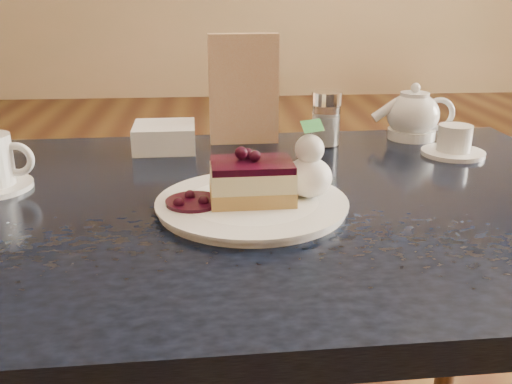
{
  "coord_description": "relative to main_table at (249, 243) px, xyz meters",
  "views": [
    {
      "loc": [
        -0.03,
        -0.64,
        1.02
      ],
      "look_at": [
        0.03,
        0.04,
        0.78
      ],
      "focal_mm": 40.0,
      "sensor_mm": 36.0,
      "label": 1
    }
  ],
  "objects": [
    {
      "name": "whipped_cream",
      "position": [
        0.08,
        -0.04,
        0.12
      ],
      "size": [
        0.07,
        0.07,
        0.06
      ],
      "color": "white",
      "rests_on": "dessert_plate"
    },
    {
      "name": "dessert_plate",
      "position": [
        0.0,
        -0.05,
        0.08
      ],
      "size": [
        0.26,
        0.26,
        0.01
      ],
      "primitive_type": "cylinder",
      "color": "white",
      "rests_on": "main_table"
    },
    {
      "name": "tea_set",
      "position": [
        0.37,
        0.29,
        0.12
      ],
      "size": [
        0.2,
        0.24,
        0.1
      ],
      "color": "white",
      "rests_on": "main_table"
    },
    {
      "name": "napkin_stack",
      "position": [
        -0.14,
        0.28,
        0.1
      ],
      "size": [
        0.12,
        0.12,
        0.05
      ],
      "primitive_type": "cube",
      "rotation": [
        0.0,
        0.0,
        0.03
      ],
      "color": "white",
      "rests_on": "main_table"
    },
    {
      "name": "main_table",
      "position": [
        0.0,
        0.0,
        0.0
      ],
      "size": [
        1.18,
        0.81,
        0.73
      ],
      "rotation": [
        0.0,
        0.0,
        0.03
      ],
      "color": "black",
      "rests_on": "ground"
    },
    {
      "name": "cheesecake_slice",
      "position": [
        0.0,
        -0.05,
        0.12
      ],
      "size": [
        0.12,
        0.09,
        0.06
      ],
      "rotation": [
        0.0,
        0.0,
        0.03
      ],
      "color": "#B99646",
      "rests_on": "dessert_plate"
    },
    {
      "name": "berry_sauce",
      "position": [
        -0.08,
        -0.06,
        0.09
      ],
      "size": [
        0.08,
        0.08,
        0.01
      ],
      "primitive_type": "cylinder",
      "color": "black",
      "rests_on": "dessert_plate"
    },
    {
      "name": "sugar_shaker",
      "position": [
        0.17,
        0.28,
        0.13
      ],
      "size": [
        0.06,
        0.06,
        0.11
      ],
      "color": "white",
      "rests_on": "main_table"
    },
    {
      "name": "menu_card",
      "position": [
        0.01,
        0.32,
        0.18
      ],
      "size": [
        0.14,
        0.03,
        0.21
      ],
      "primitive_type": "cube",
      "rotation": [
        0.0,
        0.0,
        0.03
      ],
      "color": "beige",
      "rests_on": "main_table"
    }
  ]
}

